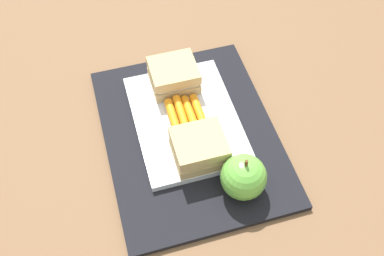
# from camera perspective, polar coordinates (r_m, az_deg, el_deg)

# --- Properties ---
(ground_plane) EXTENTS (2.40, 2.40, 0.00)m
(ground_plane) POSITION_cam_1_polar(r_m,az_deg,el_deg) (0.75, -0.26, -1.12)
(ground_plane) COLOR brown
(lunchbag_mat) EXTENTS (0.36, 0.28, 0.01)m
(lunchbag_mat) POSITION_cam_1_polar(r_m,az_deg,el_deg) (0.75, -0.26, -0.90)
(lunchbag_mat) COLOR black
(lunchbag_mat) RESTS_ON ground_plane
(food_tray) EXTENTS (0.23, 0.17, 0.01)m
(food_tray) POSITION_cam_1_polar(r_m,az_deg,el_deg) (0.75, -0.79, 1.08)
(food_tray) COLOR white
(food_tray) RESTS_ON lunchbag_mat
(sandwich_half_left) EXTENTS (0.07, 0.08, 0.04)m
(sandwich_half_left) POSITION_cam_1_polar(r_m,az_deg,el_deg) (0.78, -2.35, 6.72)
(sandwich_half_left) COLOR tan
(sandwich_half_left) RESTS_ON food_tray
(sandwich_half_right) EXTENTS (0.07, 0.08, 0.04)m
(sandwich_half_right) POSITION_cam_1_polar(r_m,az_deg,el_deg) (0.69, 0.93, -2.54)
(sandwich_half_right) COLOR tan
(sandwich_half_right) RESTS_ON food_tray
(carrot_sticks_bundle) EXTENTS (0.08, 0.06, 0.02)m
(carrot_sticks_bundle) POSITION_cam_1_polar(r_m,az_deg,el_deg) (0.74, -0.75, 1.67)
(carrot_sticks_bundle) COLOR orange
(carrot_sticks_bundle) RESTS_ON food_tray
(apple) EXTENTS (0.07, 0.07, 0.08)m
(apple) POSITION_cam_1_polar(r_m,az_deg,el_deg) (0.67, 6.60, -6.24)
(apple) COLOR #66B742
(apple) RESTS_ON lunchbag_mat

